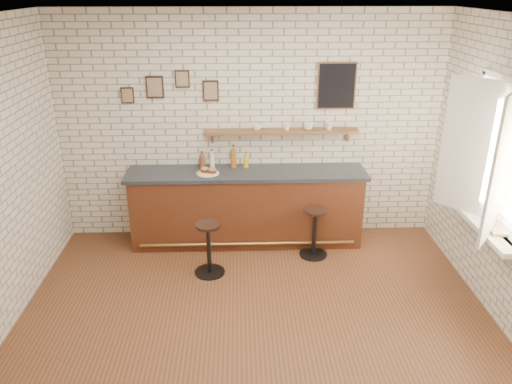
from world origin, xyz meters
TOP-DOWN VIEW (x-y plane):
  - ground at (0.00, 0.00)m, footprint 5.00×5.00m
  - bar_counter at (-0.06, 1.70)m, footprint 3.10×0.65m
  - sandwich_plate at (-0.55, 1.63)m, footprint 0.28×0.28m
  - ciabatta_sandwich at (-0.54, 1.63)m, footprint 0.22×0.15m
  - potato_chips at (-0.57, 1.62)m, footprint 0.25×0.19m
  - bitters_bottle_brown at (-0.64, 1.85)m, footprint 0.07×0.07m
  - bitters_bottle_white at (-0.51, 1.85)m, footprint 0.07×0.07m
  - bitters_bottle_amber at (-0.23, 1.85)m, footprint 0.07×0.07m
  - condiment_bottle_yellow at (-0.06, 1.85)m, footprint 0.07×0.07m
  - bar_stool_left at (-0.53, 0.89)m, footprint 0.38×0.38m
  - bar_stool_right at (0.79, 1.27)m, footprint 0.36×0.36m
  - wall_shelf at (0.40, 1.90)m, footprint 2.00×0.18m
  - shelf_cup_a at (0.08, 1.90)m, footprint 0.14×0.14m
  - shelf_cup_b at (0.47, 1.90)m, footprint 0.13×0.13m
  - shelf_cup_c at (0.75, 1.90)m, footprint 0.14×0.14m
  - shelf_cup_d at (1.02, 1.90)m, footprint 0.14×0.14m
  - back_wall_decor at (0.23, 1.98)m, footprint 2.96×0.02m
  - window_sill at (2.40, 0.30)m, footprint 0.20×1.35m
  - casement_window at (2.36, 0.30)m, footprint 0.40×1.30m
  - book_lower at (2.38, 0.07)m, footprint 0.21×0.26m
  - book_upper at (2.38, 0.07)m, footprint 0.22×0.27m

SIDE VIEW (x-z plane):
  - ground at x=0.00m, z-range 0.00..0.00m
  - bar_stool_right at x=0.79m, z-range 0.02..0.67m
  - bar_stool_left at x=-0.53m, z-range 0.02..0.69m
  - bar_counter at x=-0.06m, z-range 0.00..1.01m
  - window_sill at x=2.40m, z-range 0.87..0.93m
  - book_lower at x=2.38m, z-range 0.93..0.95m
  - book_upper at x=2.38m, z-range 0.95..0.97m
  - sandwich_plate at x=-0.55m, z-range 1.01..1.02m
  - potato_chips at x=-0.57m, z-range 1.02..1.03m
  - ciabatta_sandwich at x=-0.54m, z-range 1.02..1.09m
  - condiment_bottle_yellow at x=-0.06m, z-range 0.99..1.20m
  - bitters_bottle_brown at x=-0.64m, z-range 0.99..1.22m
  - bitters_bottle_white at x=-0.51m, z-range 0.99..1.24m
  - bitters_bottle_amber at x=-0.23m, z-range 0.98..1.29m
  - wall_shelf at x=0.40m, z-range 1.39..1.57m
  - shelf_cup_a at x=0.08m, z-range 1.50..1.59m
  - shelf_cup_b at x=0.47m, z-range 1.50..1.59m
  - shelf_cup_c at x=0.75m, z-range 1.50..1.59m
  - shelf_cup_d at x=1.02m, z-range 1.50..1.60m
  - casement_window at x=2.36m, z-range 0.87..2.43m
  - back_wall_decor at x=0.23m, z-range 1.77..2.33m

